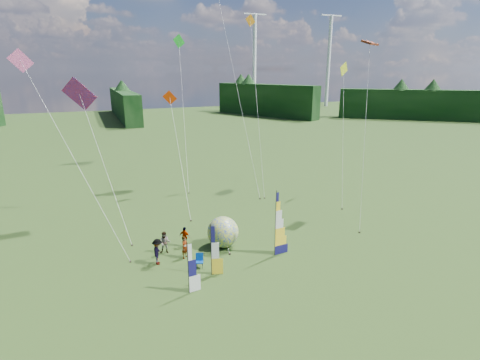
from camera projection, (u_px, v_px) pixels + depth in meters
name	position (u px, v px, depth m)	size (l,w,h in m)	color
ground	(279.00, 277.00, 23.81)	(220.00, 220.00, 0.00)	#3F571F
treeline_ring	(280.00, 219.00, 22.67)	(210.00, 210.00, 8.00)	#22421C
turbine_left	(329.00, 62.00, 129.37)	(8.00, 1.20, 30.00)	silver
turbine_right	(254.00, 62.00, 126.37)	(8.00, 1.20, 30.00)	silver
feather_banner_main	(275.00, 225.00, 25.99)	(1.28, 0.10, 4.70)	#151251
side_banner_left	(211.00, 251.00, 23.67)	(0.94, 0.10, 3.38)	yellow
side_banner_far	(188.00, 269.00, 21.72)	(0.94, 0.10, 3.15)	white
bol_inflatable	(223.00, 232.00, 27.67)	(2.33, 2.33, 2.33)	#0D299D
spectator_a	(185.00, 247.00, 26.09)	(0.59, 0.39, 1.62)	#66594C
spectator_b	(165.00, 243.00, 26.76)	(0.79, 0.39, 1.64)	#66594C
spectator_c	(158.00, 252.00, 25.21)	(1.18, 0.44, 1.83)	#66594C
spectator_d	(185.00, 237.00, 27.80)	(0.90, 0.37, 1.54)	#66594C
camp_chair	(199.00, 261.00, 24.89)	(0.55, 0.55, 0.95)	navy
kite_whale	(236.00, 77.00, 40.07)	(3.67, 15.50, 23.90)	black
kite_rainbow_delta	(103.00, 151.00, 29.17)	(7.16, 12.39, 13.13)	red
kite_parafoil	(366.00, 121.00, 31.50)	(8.87, 10.46, 17.07)	#BA3819
small_kite_red	(179.00, 148.00, 35.54)	(3.33, 12.31, 11.15)	#CA3002
small_kite_orange	(257.00, 101.00, 39.65)	(4.15, 10.43, 18.99)	orange
small_kite_yellow	(343.00, 129.00, 37.03)	(6.61, 9.16, 14.02)	#FBFC2D
small_kite_pink	(74.00, 152.00, 25.46)	(8.17, 9.17, 14.64)	pink
small_kite_green	(183.00, 107.00, 42.04)	(4.71, 12.22, 17.29)	#139D22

